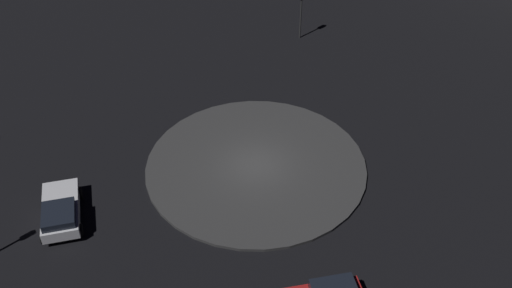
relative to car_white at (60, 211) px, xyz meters
name	(u,v)px	position (x,y,z in m)	size (l,w,h in m)	color
ground_plane	(256,167)	(3.57, -10.45, -0.74)	(119.19, 119.19, 0.00)	black
roundabout_island	(256,166)	(3.57, -10.45, -0.65)	(12.83, 12.83, 0.18)	#383838
car_white	(60,211)	(0.00, 0.00, 0.00)	(4.19, 2.65, 1.39)	white
traffic_light_east	(301,3)	(18.52, -14.92, 2.21)	(0.39, 0.35, 4.14)	#2D2D2D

